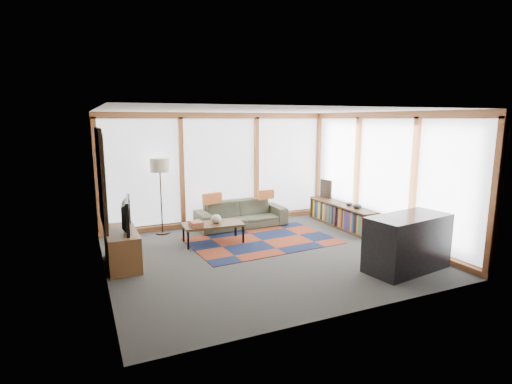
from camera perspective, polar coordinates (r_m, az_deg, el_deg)
name	(u,v)px	position (r m, az deg, el deg)	size (l,w,h in m)	color
ground	(265,254)	(7.44, 1.27, -8.87)	(5.50, 5.50, 0.00)	#30302E
room_envelope	(276,167)	(7.80, 2.84, 3.65)	(5.52, 5.02, 2.62)	#443B31
rug	(262,241)	(8.21, 0.91, -6.96)	(2.88, 1.85, 0.01)	maroon
sofa	(241,214)	(9.20, -2.14, -3.17)	(2.06, 0.80, 0.60)	#333829
pillow_left	(212,198)	(8.91, -6.28, -0.90)	(0.44, 0.13, 0.24)	#CB6730
pillow_right	(266,194)	(9.38, 1.39, -0.35)	(0.39, 0.12, 0.22)	#CB6730
floor_lamp	(161,196)	(8.77, -13.41, -0.63)	(0.41, 0.41, 1.64)	#32241A
coffee_table	(213,233)	(8.10, -6.15, -5.85)	(1.18, 0.59, 0.39)	#32210E
book_stack	(196,224)	(7.90, -8.56, -4.50)	(0.22, 0.28, 0.09)	brown
vase	(216,219)	(8.05, -5.73, -3.84)	(0.21, 0.21, 0.18)	beige
bookshelf	(342,216)	(9.40, 12.15, -3.30)	(0.39, 2.14, 0.54)	#32210E
bowl_a	(357,206)	(8.96, 14.26, -1.99)	(0.20, 0.20, 0.10)	black
bowl_b	(349,204)	(9.21, 13.17, -1.69)	(0.15, 0.15, 0.07)	black
shelf_picture	(326,189)	(9.97, 9.96, 0.45)	(0.04, 0.34, 0.45)	black
tv_console	(122,248)	(7.20, -18.59, -7.58)	(0.50, 1.21, 0.60)	brown
television	(122,215)	(7.05, -18.60, -3.09)	(0.96, 0.13, 0.55)	black
bar_counter	(407,243)	(7.04, 20.82, -6.80)	(1.44, 0.67, 0.91)	black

